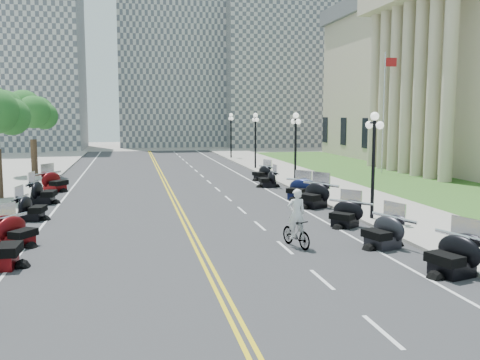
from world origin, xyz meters
TOP-DOWN VIEW (x-y plane):
  - ground at (0.00, 0.00)m, footprint 160.00×160.00m
  - road at (0.00, 10.00)m, footprint 16.00×90.00m
  - centerline_yellow_a at (-0.12, 10.00)m, footprint 0.12×90.00m
  - centerline_yellow_b at (0.12, 10.00)m, footprint 0.12×90.00m
  - edge_line_north at (6.40, 10.00)m, footprint 0.12×90.00m
  - edge_line_south at (-6.40, 10.00)m, footprint 0.12×90.00m
  - lane_dash_4 at (3.20, -8.00)m, footprint 0.12×2.00m
  - lane_dash_5 at (3.20, -4.00)m, footprint 0.12×2.00m
  - lane_dash_6 at (3.20, 0.00)m, footprint 0.12×2.00m
  - lane_dash_7 at (3.20, 4.00)m, footprint 0.12×2.00m
  - lane_dash_8 at (3.20, 8.00)m, footprint 0.12×2.00m
  - lane_dash_9 at (3.20, 12.00)m, footprint 0.12×2.00m
  - lane_dash_10 at (3.20, 16.00)m, footprint 0.12×2.00m
  - lane_dash_11 at (3.20, 20.00)m, footprint 0.12×2.00m
  - lane_dash_12 at (3.20, 24.00)m, footprint 0.12×2.00m
  - lane_dash_13 at (3.20, 28.00)m, footprint 0.12×2.00m
  - lane_dash_14 at (3.20, 32.00)m, footprint 0.12×2.00m
  - lane_dash_15 at (3.20, 36.00)m, footprint 0.12×2.00m
  - lane_dash_16 at (3.20, 40.00)m, footprint 0.12×2.00m
  - lane_dash_17 at (3.20, 44.00)m, footprint 0.12×2.00m
  - lane_dash_18 at (3.20, 48.00)m, footprint 0.12×2.00m
  - lane_dash_19 at (3.20, 52.00)m, footprint 0.12×2.00m
  - sidewalk_north at (10.50, 10.00)m, footprint 5.00×90.00m
  - lawn at (17.50, 18.00)m, footprint 9.00×60.00m
  - distant_block_a at (-18.00, 62.00)m, footprint 18.00×14.00m
  - distant_block_b at (4.00, 68.00)m, footprint 16.00×12.00m
  - distant_block_c at (22.00, 65.00)m, footprint 20.00×14.00m
  - street_lamp_2 at (8.60, 4.00)m, footprint 0.50×1.20m
  - street_lamp_3 at (8.60, 16.00)m, footprint 0.50×1.20m
  - street_lamp_4 at (8.60, 28.00)m, footprint 0.50×1.20m
  - street_lamp_5 at (8.60, 40.00)m, footprint 0.50×1.20m
  - flagpole at (18.00, 22.00)m, footprint 1.10×0.20m
  - tree_4 at (-10.00, 26.00)m, footprint 4.80×4.80m
  - motorcycle_n_4 at (7.29, -4.42)m, footprint 2.55×2.55m
  - motorcycle_n_5 at (6.78, -0.76)m, footprint 2.46×2.46m
  - motorcycle_n_6 at (6.88, 3.09)m, footprint 2.63×2.63m
  - motorcycle_n_7 at (7.12, 8.06)m, footprint 2.94×2.94m
  - motorcycle_n_8 at (7.22, 10.90)m, footprint 2.74×2.74m
  - motorcycle_n_9 at (6.76, 16.39)m, footprint 1.82×1.82m
  - motorcycle_n_10 at (7.27, 20.17)m, footprint 2.35×2.35m
  - motorcycle_s_6 at (-6.71, 2.23)m, footprint 2.60×2.60m
  - motorcycle_s_7 at (-7.08, 7.43)m, footprint 2.20×2.20m
  - motorcycle_s_8 at (-7.29, 12.23)m, footprint 2.33×2.33m
  - motorcycle_s_9 at (-7.30, 17.14)m, footprint 2.90×2.90m
  - bicycle at (3.62, -0.02)m, footprint 0.99×1.90m
  - cyclist_rider at (3.62, -0.02)m, footprint 0.69×0.45m

SIDE VIEW (x-z plane):
  - ground at x=0.00m, z-range 0.00..0.00m
  - road at x=0.00m, z-range 0.00..0.01m
  - centerline_yellow_a at x=-0.12m, z-range 0.01..0.01m
  - centerline_yellow_b at x=0.12m, z-range 0.01..0.01m
  - edge_line_north at x=6.40m, z-range 0.01..0.01m
  - edge_line_south at x=-6.40m, z-range 0.01..0.01m
  - lane_dash_4 at x=3.20m, z-range 0.01..0.01m
  - lane_dash_5 at x=3.20m, z-range 0.01..0.01m
  - lane_dash_6 at x=3.20m, z-range 0.01..0.01m
  - lane_dash_7 at x=3.20m, z-range 0.01..0.01m
  - lane_dash_8 at x=3.20m, z-range 0.01..0.01m
  - lane_dash_9 at x=3.20m, z-range 0.01..0.01m
  - lane_dash_10 at x=3.20m, z-range 0.01..0.01m
  - lane_dash_11 at x=3.20m, z-range 0.01..0.01m
  - lane_dash_12 at x=3.20m, z-range 0.01..0.01m
  - lane_dash_13 at x=3.20m, z-range 0.01..0.01m
  - lane_dash_14 at x=3.20m, z-range 0.01..0.01m
  - lane_dash_15 at x=3.20m, z-range 0.01..0.01m
  - lane_dash_16 at x=3.20m, z-range 0.01..0.01m
  - lane_dash_17 at x=3.20m, z-range 0.01..0.01m
  - lane_dash_18 at x=3.20m, z-range 0.01..0.01m
  - lane_dash_19 at x=3.20m, z-range 0.01..0.01m
  - lawn at x=17.50m, z-range 0.00..0.10m
  - sidewalk_north at x=10.50m, z-range 0.00..0.15m
  - bicycle at x=3.62m, z-range 0.00..1.10m
  - motorcycle_n_9 at x=6.76m, z-range 0.00..1.26m
  - motorcycle_n_10 at x=7.27m, z-range 0.00..1.27m
  - motorcycle_n_6 at x=6.88m, z-range 0.00..1.31m
  - motorcycle_s_6 at x=-6.71m, z-range 0.00..1.32m
  - motorcycle_s_7 at x=-7.08m, z-range 0.00..1.34m
  - motorcycle_n_8 at x=7.22m, z-range 0.00..1.36m
  - motorcycle_n_5 at x=6.78m, z-range 0.00..1.38m
  - motorcycle_n_4 at x=7.29m, z-range 0.00..1.44m
  - motorcycle_s_9 at x=-7.30m, z-range 0.00..1.46m
  - motorcycle_s_8 at x=-7.29m, z-range 0.00..1.46m
  - motorcycle_n_7 at x=7.12m, z-range 0.00..1.52m
  - cyclist_rider at x=3.62m, z-range 1.10..2.98m
  - street_lamp_2 at x=8.60m, z-range 0.15..5.05m
  - street_lamp_3 at x=8.60m, z-range 0.15..5.05m
  - street_lamp_4 at x=8.60m, z-range 0.15..5.05m
  - street_lamp_5 at x=8.60m, z-range 0.15..5.05m
  - tree_4 at x=-10.00m, z-range 0.15..9.35m
  - flagpole at x=18.00m, z-range 0.00..10.00m
  - distant_block_c at x=22.00m, z-range 0.00..22.00m
  - distant_block_a at x=-18.00m, z-range 0.00..26.00m
  - distant_block_b at x=4.00m, z-range 0.00..30.00m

